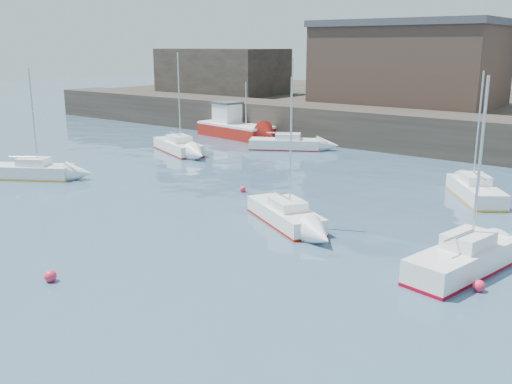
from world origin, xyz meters
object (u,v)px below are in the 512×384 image
Objects in this scene: buoy_near at (51,281)px; buoy_mid at (478,291)px; fishing_boat at (234,126)px; buoy_far at (243,192)px; sailboat_a at (31,171)px; sailboat_h at (285,144)px; sailboat_f at (475,190)px; sailboat_e at (178,146)px; sailboat_b at (285,214)px; sailboat_c at (463,259)px.

buoy_near reaches higher than buoy_mid.
buoy_far is at bearing -48.86° from fishing_boat.
fishing_boat is 22.42× the size of buoy_far.
sailboat_h is at bearing 69.55° from sailboat_a.
sailboat_f reaches higher than buoy_near.
sailboat_h is (-17.02, 6.30, -0.01)m from sailboat_f.
buoy_near is (14.45, -20.79, -0.50)m from sailboat_e.
buoy_mid reaches higher than buoy_far.
buoy_mid is 16.02m from buoy_far.
sailboat_b is 9.93m from buoy_mid.
sailboat_b is 0.95× the size of sailboat_c.
sailboat_a is at bearing 150.47° from buoy_near.
sailboat_f is 22.38m from buoy_near.
fishing_boat is 20.84m from sailboat_a.
sailboat_h is at bearing 124.73° from sailboat_b.
sailboat_b reaches higher than buoy_near.
buoy_near is 14.98m from buoy_mid.
buoy_far is at bearing -65.15° from sailboat_h.
buoy_far is (5.95, -12.85, -0.47)m from sailboat_h.
sailboat_e is at bearing 149.68° from sailboat_b.
buoy_far is (-14.97, 5.71, 0.00)m from buoy_mid.
sailboat_h is at bearing 107.57° from buoy_near.
sailboat_h is at bearing 46.52° from sailboat_e.
buoy_near is at bearing -104.17° from sailboat_b.
sailboat_c is 26.39m from sailboat_h.
sailboat_c is 1.04× the size of sailboat_f.
sailboat_h reaches higher than fishing_boat.
buoy_near is at bearing -112.23° from sailboat_f.
sailboat_f is at bearing 104.95° from sailboat_c.
sailboat_b is 11.50m from sailboat_f.
sailboat_e is at bearing 179.80° from sailboat_f.
sailboat_a is 26.69m from sailboat_f.
fishing_boat is at bearing 91.80° from sailboat_a.
buoy_near is (-8.46, -20.71, -0.48)m from sailboat_f.
sailboat_a is at bearing -156.89° from buoy_far.
sailboat_a is at bearing -177.82° from sailboat_c.
sailboat_h reaches higher than buoy_near.
sailboat_a is (0.65, -20.82, -0.50)m from fishing_boat.
sailboat_f is 0.95× the size of sailboat_h.
fishing_boat is 1.11× the size of sailboat_c.
sailboat_f is (5.75, 9.96, 0.04)m from sailboat_b.
sailboat_a reaches higher than buoy_far.
buoy_mid is at bearing -41.58° from sailboat_h.
buoy_near is at bearing -29.53° from sailboat_a.
sailboat_a is 27.75m from buoy_mid.
buoy_near is 1.04× the size of buoy_mid.
sailboat_c is 16.26× the size of buoy_near.
sailboat_b reaches higher than buoy_far.
sailboat_e reaches higher than fishing_boat.
buoy_far is (-2.60, 14.16, 0.00)m from buoy_near.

